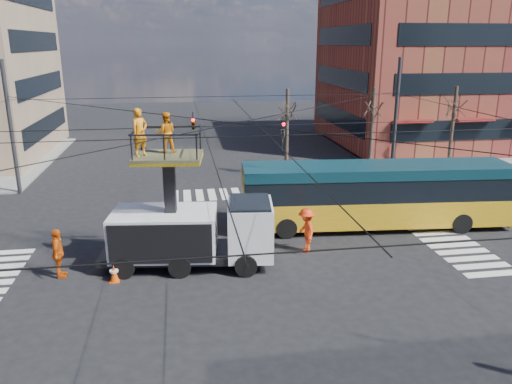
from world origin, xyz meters
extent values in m
plane|color=black|center=(0.00, 0.00, 0.00)|extent=(120.00, 120.00, 0.00)
cube|color=slate|center=(21.00, 21.00, 0.06)|extent=(18.00, 18.00, 0.12)
cube|color=black|center=(-13.00, 24.00, 2.33)|extent=(0.12, 13.60, 1.50)
cube|color=black|center=(-13.00, 24.00, 5.67)|extent=(0.12, 13.60, 1.50)
cube|color=black|center=(-13.00, 24.00, 9.00)|extent=(0.12, 13.60, 1.50)
cube|color=maroon|center=(22.00, 24.00, 7.00)|extent=(20.00, 16.00, 14.00)
cube|color=black|center=(22.00, 16.00, 2.45)|extent=(17.00, 0.12, 1.58)
cube|color=black|center=(12.00, 24.00, 2.45)|extent=(0.12, 13.60, 1.58)
cube|color=black|center=(22.00, 16.00, 5.95)|extent=(17.00, 0.12, 1.57)
cube|color=black|center=(12.00, 24.00, 5.95)|extent=(0.12, 13.60, 1.57)
cube|color=black|center=(22.00, 16.00, 9.45)|extent=(17.00, 0.12, 1.57)
cube|color=black|center=(12.00, 24.00, 9.45)|extent=(0.12, 13.60, 1.57)
cylinder|color=#2D2D30|center=(12.00, 12.00, 4.00)|extent=(0.24, 0.24, 8.00)
cylinder|color=#2D2D30|center=(-12.00, 12.00, 4.00)|extent=(0.24, 0.24, 8.00)
cylinder|color=black|center=(0.00, 12.00, 5.70)|extent=(24.00, 0.03, 0.03)
cylinder|color=black|center=(0.00, -12.00, 5.70)|extent=(24.00, 0.03, 0.03)
cylinder|color=black|center=(0.00, 0.00, 5.90)|extent=(24.02, 24.02, 0.03)
cylinder|color=black|center=(0.00, 0.00, 5.90)|extent=(24.02, 24.02, 0.03)
cylinder|color=black|center=(0.00, -1.20, 5.60)|extent=(24.00, 0.03, 0.03)
cylinder|color=black|center=(0.00, 1.20, 5.60)|extent=(24.00, 0.03, 0.03)
cylinder|color=black|center=(-1.20, 0.00, 5.50)|extent=(0.03, 24.00, 0.03)
cylinder|color=black|center=(1.20, 0.00, 5.50)|extent=(0.03, 24.00, 0.03)
imported|color=black|center=(2.50, 3.00, 5.10)|extent=(0.16, 0.20, 1.00)
imported|color=black|center=(-1.50, 5.00, 5.35)|extent=(0.26, 1.24, 0.50)
cylinder|color=#382B21|center=(5.00, 13.50, 3.00)|extent=(0.24, 0.24, 6.00)
cylinder|color=#382B21|center=(11.00, 13.50, 3.00)|extent=(0.24, 0.24, 6.00)
cylinder|color=#382B21|center=(17.00, 13.50, 3.00)|extent=(0.24, 0.24, 6.00)
cube|color=black|center=(-2.05, 0.16, 0.55)|extent=(7.21, 3.00, 0.30)
cube|color=silver|center=(0.53, -0.15, 1.55)|extent=(2.07, 2.59, 2.20)
cube|color=black|center=(0.53, -0.15, 2.35)|extent=(1.86, 2.47, 0.80)
cube|color=silver|center=(-2.95, 0.26, 1.45)|extent=(4.46, 2.97, 1.80)
cylinder|color=black|center=(0.20, -1.26, 0.45)|extent=(0.93, 0.45, 0.90)
cylinder|color=black|center=(0.46, 1.02, 0.45)|extent=(0.93, 0.45, 0.90)
cylinder|color=black|center=(-2.39, -0.96, 0.45)|extent=(0.93, 0.45, 0.90)
cylinder|color=black|center=(-2.12, 1.32, 0.45)|extent=(0.93, 0.45, 0.90)
cylinder|color=black|center=(-4.57, -0.71, 0.45)|extent=(0.93, 0.45, 0.90)
cylinder|color=black|center=(-4.30, 1.58, 0.45)|extent=(0.93, 0.45, 0.90)
cube|color=black|center=(-2.65, 0.23, 3.02)|extent=(0.50, 0.50, 3.24)
cube|color=#48482B|center=(-2.65, 0.23, 4.64)|extent=(2.83, 2.39, 0.12)
cube|color=yellow|center=(-2.65, 0.23, 4.52)|extent=(2.83, 2.39, 0.12)
imported|color=orange|center=(-3.66, 0.10, 5.62)|extent=(0.79, 0.77, 1.84)
imported|color=orange|center=(-2.70, 0.58, 5.50)|extent=(0.80, 0.64, 1.60)
cube|color=#C58B12|center=(7.31, 3.25, 0.95)|extent=(13.33, 3.61, 1.30)
cube|color=black|center=(7.31, 3.25, 2.15)|extent=(13.32, 3.56, 1.10)
cube|color=#0C2C36|center=(7.31, 3.25, 2.95)|extent=(13.33, 3.61, 0.50)
cube|color=#C58B12|center=(0.85, 3.75, 1.60)|extent=(0.44, 2.48, 2.80)
cube|color=#C58B12|center=(13.77, 2.74, 1.60)|extent=(0.44, 2.48, 2.80)
cube|color=black|center=(0.80, 3.75, 0.45)|extent=(0.35, 2.60, 0.30)
cube|color=gold|center=(0.95, 3.74, 2.85)|extent=(0.22, 1.60, 0.35)
cylinder|color=black|center=(2.63, 2.42, 0.50)|extent=(1.02, 0.38, 1.00)
cylinder|color=black|center=(2.81, 4.78, 0.50)|extent=(1.02, 0.38, 1.00)
cylinder|color=black|center=(11.16, 1.76, 0.50)|extent=(1.02, 0.38, 1.00)
cylinder|color=black|center=(11.34, 4.12, 0.50)|extent=(1.02, 0.38, 1.00)
cone|color=#E84909|center=(-4.91, -0.97, 0.35)|extent=(0.36, 0.36, 0.69)
imported|color=#DD5A0E|center=(-7.06, -0.24, 1.00)|extent=(0.60, 1.21, 2.00)
imported|color=red|center=(3.13, 0.73, 1.00)|extent=(0.85, 1.35, 2.00)
camera|label=1|loc=(-2.18, -19.14, 8.90)|focal=35.00mm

